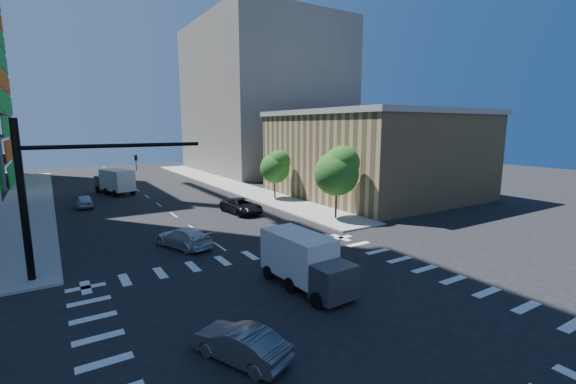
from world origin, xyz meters
TOP-DOWN VIEW (x-y plane):
  - ground at (0.00, 0.00)m, footprint 160.00×160.00m
  - road_markings at (0.00, 0.00)m, footprint 20.00×20.00m
  - sidewalk_ne at (12.50, 40.00)m, footprint 5.00×60.00m
  - sidewalk_nw at (-12.50, 40.00)m, footprint 5.00×60.00m
  - commercial_building at (25.00, 22.00)m, footprint 20.50×22.50m
  - bg_building_ne at (27.00, 55.00)m, footprint 24.00×30.00m
  - signal_mast_nw at (-10.00, 11.50)m, footprint 10.20×0.40m
  - tree_south at (12.63, 13.90)m, footprint 4.16×4.16m
  - tree_north at (12.93, 25.90)m, footprint 3.54×3.52m
  - car_nb_far at (6.07, 21.10)m, footprint 2.98×5.63m
  - car_sb_near at (-2.26, 13.22)m, footprint 3.57×5.36m
  - car_sb_mid at (-7.17, 32.73)m, footprint 1.90×4.21m
  - car_sb_cross at (-4.62, -1.51)m, footprint 2.93×4.23m
  - box_truck_near at (1.23, 2.43)m, footprint 2.62×5.59m
  - box_truck_far at (-3.12, 40.42)m, footprint 4.29×6.57m

SIDE VIEW (x-z plane):
  - ground at x=0.00m, z-range 0.00..0.00m
  - road_markings at x=0.00m, z-range 0.00..0.01m
  - sidewalk_ne at x=12.50m, z-range 0.00..0.15m
  - sidewalk_nw at x=-12.50m, z-range 0.00..0.15m
  - car_sb_cross at x=-4.62m, z-range 0.00..1.32m
  - car_sb_mid at x=-7.17m, z-range 0.00..1.40m
  - car_sb_near at x=-2.26m, z-range 0.00..1.44m
  - car_nb_far at x=6.07m, z-range 0.00..1.51m
  - box_truck_near at x=1.23m, z-range -0.17..2.71m
  - box_truck_far at x=-3.12m, z-range -0.18..3.00m
  - tree_north at x=12.93m, z-range 1.10..6.88m
  - tree_south at x=12.63m, z-range 1.27..8.10m
  - commercial_building at x=25.00m, z-range 0.01..10.61m
  - signal_mast_nw at x=-10.00m, z-range 0.99..9.99m
  - bg_building_ne at x=27.00m, z-range 0.00..28.00m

